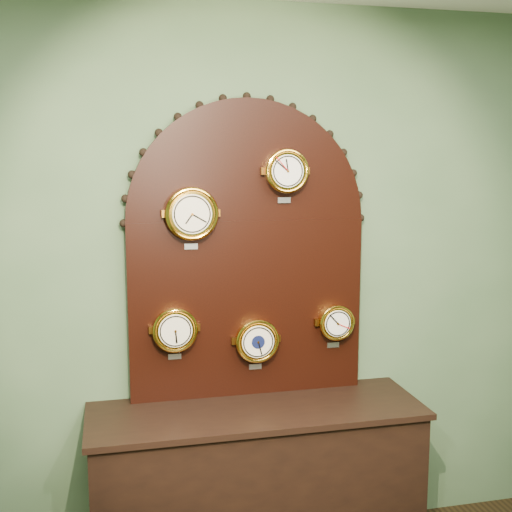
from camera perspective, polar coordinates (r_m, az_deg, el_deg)
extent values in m
plane|color=#4D6B49|center=(3.34, -0.97, -2.41)|extent=(4.00, 0.00, 4.00)
cube|color=black|center=(3.43, 0.08, -19.90)|extent=(1.60, 0.50, 0.80)
cube|color=black|center=(3.32, -0.78, -4.61)|extent=(1.20, 0.06, 0.90)
cylinder|color=black|center=(3.24, -0.80, 3.15)|extent=(1.20, 0.06, 1.20)
cylinder|color=gold|center=(3.13, -5.73, 3.75)|extent=(0.24, 0.08, 0.24)
torus|color=gold|center=(3.10, -5.65, 3.70)|extent=(0.26, 0.02, 0.26)
cylinder|color=silver|center=(3.09, -5.63, 3.69)|extent=(0.19, 0.01, 0.19)
cube|color=silver|center=(3.17, -5.74, 0.84)|extent=(0.06, 0.01, 0.03)
cylinder|color=gold|center=(3.22, 2.62, 7.49)|extent=(0.20, 0.08, 0.20)
torus|color=gold|center=(3.18, 2.78, 7.48)|extent=(0.22, 0.02, 0.22)
cylinder|color=white|center=(3.18, 2.82, 7.48)|extent=(0.16, 0.01, 0.16)
cube|color=silver|center=(3.24, 2.49, 4.93)|extent=(0.07, 0.01, 0.03)
cylinder|color=gold|center=(3.22, -7.18, -6.38)|extent=(0.21, 0.08, 0.21)
torus|color=gold|center=(3.19, -7.11, -6.54)|extent=(0.22, 0.02, 0.22)
cylinder|color=silver|center=(3.18, -7.10, -6.57)|extent=(0.16, 0.01, 0.16)
cube|color=silver|center=(3.29, -7.17, -8.77)|extent=(0.06, 0.01, 0.03)
cylinder|color=gold|center=(3.31, 0.03, -7.39)|extent=(0.21, 0.08, 0.21)
torus|color=gold|center=(3.28, 0.16, -7.54)|extent=(0.22, 0.02, 0.22)
cylinder|color=silver|center=(3.27, 0.19, -7.58)|extent=(0.17, 0.01, 0.17)
cube|color=silver|center=(3.38, -0.06, -9.71)|extent=(0.07, 0.01, 0.03)
cylinder|color=#0D133A|center=(3.27, 0.20, -7.59)|extent=(0.07, 0.00, 0.07)
cylinder|color=gold|center=(3.41, 6.98, -5.76)|extent=(0.17, 0.08, 0.17)
torus|color=gold|center=(3.38, 7.17, -5.89)|extent=(0.19, 0.02, 0.19)
cylinder|color=white|center=(3.37, 7.21, -5.92)|extent=(0.14, 0.01, 0.14)
cube|color=silver|center=(3.46, 6.81, -7.78)|extent=(0.06, 0.01, 0.03)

